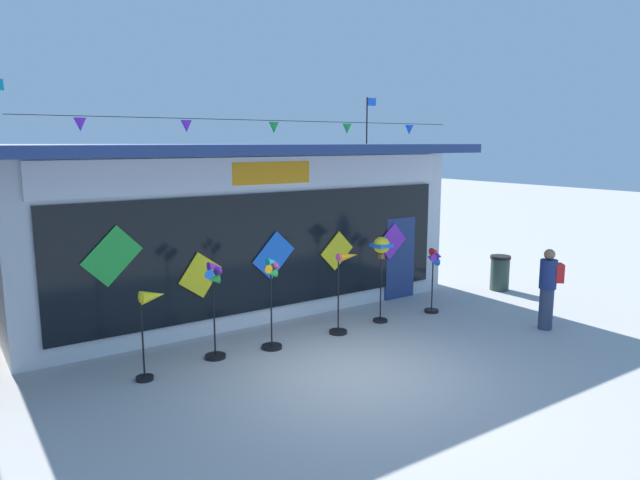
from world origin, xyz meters
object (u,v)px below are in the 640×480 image
(person_near_camera, at_px, (548,287))
(wind_spinner_center_right, at_px, (344,282))
(wind_spinner_far_left, at_px, (151,313))
(wind_spinner_far_right, at_px, (434,268))
(kite_shop_building, at_px, (218,221))
(wind_spinner_left, at_px, (214,297))
(wind_spinner_right, at_px, (381,253))
(trash_bin, at_px, (500,273))
(wind_spinner_center_left, at_px, (272,295))

(person_near_camera, bearing_deg, wind_spinner_center_right, -83.38)
(wind_spinner_far_left, xyz_separation_m, wind_spinner_far_right, (6.43, 0.06, -0.08))
(kite_shop_building, distance_m, wind_spinner_left, 4.40)
(wind_spinner_right, height_order, trash_bin, wind_spinner_right)
(wind_spinner_far_left, height_order, wind_spinner_right, wind_spinner_right)
(wind_spinner_center_left, relative_size, wind_spinner_far_right, 1.16)
(wind_spinner_center_left, bearing_deg, wind_spinner_far_left, -178.01)
(kite_shop_building, relative_size, wind_spinner_right, 5.60)
(wind_spinner_right, relative_size, person_near_camera, 1.10)
(person_near_camera, bearing_deg, wind_spinner_far_right, -114.89)
(kite_shop_building, distance_m, wind_spinner_far_left, 5.21)
(wind_spinner_left, distance_m, wind_spinner_center_right, 2.77)
(wind_spinner_center_right, distance_m, trash_bin, 5.43)
(wind_spinner_right, distance_m, wind_spinner_far_right, 1.51)
(wind_spinner_left, xyz_separation_m, wind_spinner_center_right, (2.76, -0.12, -0.08))
(wind_spinner_far_left, xyz_separation_m, person_near_camera, (7.52, -2.10, -0.22))
(kite_shop_building, bearing_deg, person_near_camera, -54.44)
(wind_spinner_far_left, distance_m, person_near_camera, 7.81)
(wind_spinner_far_left, height_order, trash_bin, wind_spinner_far_left)
(wind_spinner_far_right, xyz_separation_m, trash_bin, (2.91, 0.47, -0.56))
(kite_shop_building, bearing_deg, wind_spinner_right, -63.74)
(kite_shop_building, height_order, person_near_camera, kite_shop_building)
(wind_spinner_center_left, height_order, wind_spinner_far_right, wind_spinner_center_left)
(wind_spinner_center_right, bearing_deg, wind_spinner_left, 177.42)
(wind_spinner_center_right, height_order, wind_spinner_right, wind_spinner_right)
(kite_shop_building, relative_size, trash_bin, 11.43)
(kite_shop_building, relative_size, wind_spinner_center_left, 5.94)
(wind_spinner_center_left, height_order, trash_bin, wind_spinner_center_left)
(wind_spinner_center_right, relative_size, person_near_camera, 0.98)
(wind_spinner_far_left, bearing_deg, wind_spinner_right, 2.28)
(wind_spinner_center_left, distance_m, trash_bin, 7.10)
(trash_bin, bearing_deg, wind_spinner_left, -177.83)
(wind_spinner_right, bearing_deg, wind_spinner_far_left, -177.72)
(wind_spinner_left, bearing_deg, wind_spinner_right, -0.33)
(wind_spinner_far_left, bearing_deg, wind_spinner_far_right, 0.51)
(trash_bin, bearing_deg, kite_shop_building, 150.18)
(wind_spinner_far_left, bearing_deg, wind_spinner_left, 10.46)
(wind_spinner_right, xyz_separation_m, person_near_camera, (2.52, -2.30, -0.61))
(person_near_camera, bearing_deg, wind_spinner_left, -71.83)
(wind_spinner_center_right, bearing_deg, person_near_camera, -31.74)
(wind_spinner_left, height_order, wind_spinner_center_right, wind_spinner_left)
(wind_spinner_right, xyz_separation_m, wind_spinner_far_right, (1.43, -0.14, -0.48))
(wind_spinner_far_left, height_order, wind_spinner_center_left, wind_spinner_center_left)
(wind_spinner_far_right, height_order, trash_bin, wind_spinner_far_right)
(wind_spinner_far_left, height_order, wind_spinner_left, wind_spinner_left)
(wind_spinner_center_left, bearing_deg, trash_bin, 3.66)
(kite_shop_building, relative_size, wind_spinner_far_right, 6.90)
(wind_spinner_far_right, bearing_deg, wind_spinner_right, 174.29)
(kite_shop_building, distance_m, person_near_camera, 7.73)
(kite_shop_building, xyz_separation_m, person_near_camera, (4.45, -6.23, -1.02))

